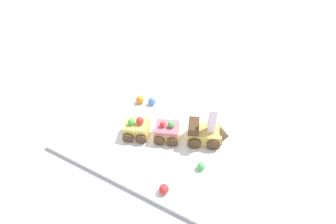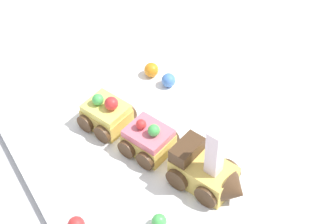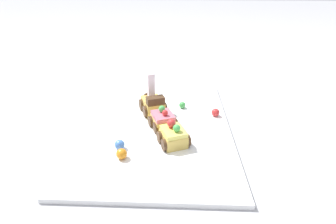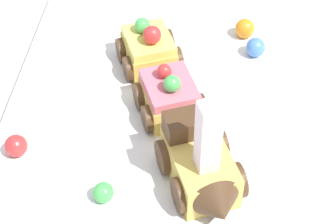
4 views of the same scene
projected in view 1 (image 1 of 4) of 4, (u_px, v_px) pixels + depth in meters
ground_plane at (177, 138)px, 0.76m from camera, size 10.00×10.00×0.00m
display_board at (177, 136)px, 0.75m from camera, size 0.60×0.41×0.01m
cake_train_locomotive at (207, 133)px, 0.72m from camera, size 0.13×0.10×0.12m
cake_car_strawberry at (167, 131)px, 0.73m from camera, size 0.09×0.09×0.06m
cake_car_lemon at (137, 128)px, 0.74m from camera, size 0.09×0.09×0.06m
gumball_green at (201, 166)px, 0.66m from camera, size 0.02×0.02×0.02m
gumball_orange at (140, 100)px, 0.84m from camera, size 0.03×0.03×0.03m
gumball_red at (164, 189)px, 0.61m from camera, size 0.02×0.02×0.02m
gumball_blue at (152, 101)px, 0.84m from camera, size 0.02×0.02×0.02m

